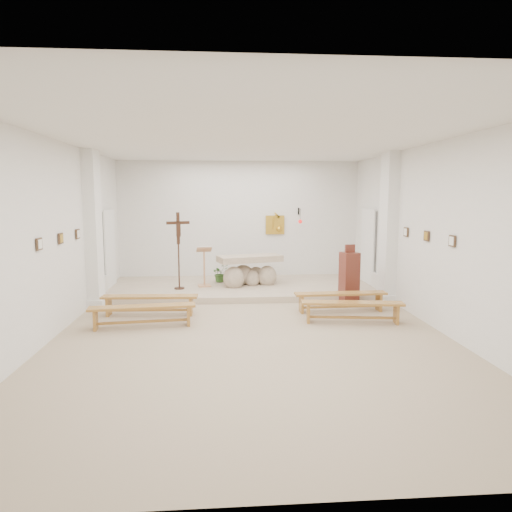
{
  "coord_description": "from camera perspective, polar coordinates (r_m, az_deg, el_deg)",
  "views": [
    {
      "loc": [
        -0.51,
        -8.39,
        2.49
      ],
      "look_at": [
        0.24,
        1.6,
        1.17
      ],
      "focal_mm": 32.0,
      "sensor_mm": 36.0,
      "label": 1
    }
  ],
  "objects": [
    {
      "name": "bench_left_second",
      "position": [
        9.01,
        -14.0,
        -6.69
      ],
      "size": [
        2.02,
        0.54,
        0.42
      ],
      "rotation": [
        0.0,
        0.0,
        0.11
      ],
      "color": "#A97531",
      "rests_on": "ground"
    },
    {
      "name": "wall_back",
      "position": [
        13.41,
        -2.1,
        4.33
      ],
      "size": [
        7.0,
        0.02,
        3.5
      ],
      "primitive_type": "cube",
      "color": "white",
      "rests_on": "ground"
    },
    {
      "name": "gold_wall_relief",
      "position": [
        13.46,
        2.39,
        3.91
      ],
      "size": [
        0.55,
        0.04,
        0.55
      ],
      "primitive_type": "cube",
      "color": "gold",
      "rests_on": "wall_back"
    },
    {
      "name": "pilaster_left",
      "position": [
        10.8,
        -19.66,
        3.13
      ],
      "size": [
        0.26,
        0.55,
        3.5
      ],
      "primitive_type": "cube",
      "color": "white",
      "rests_on": "ground"
    },
    {
      "name": "donation_pedestal",
      "position": [
        10.87,
        11.57,
        -2.63
      ],
      "size": [
        0.44,
        0.44,
        1.38
      ],
      "rotation": [
        0.0,
        0.0,
        0.21
      ],
      "color": "#5C221A",
      "rests_on": "ground"
    },
    {
      "name": "pilaster_right",
      "position": [
        11.11,
        16.2,
        3.38
      ],
      "size": [
        0.26,
        0.55,
        3.5
      ],
      "primitive_type": "cube",
      "color": "white",
      "rests_on": "ground"
    },
    {
      "name": "bench_right_front",
      "position": [
        10.08,
        10.52,
        -5.09
      ],
      "size": [
        2.0,
        0.37,
        0.42
      ],
      "rotation": [
        0.0,
        0.0,
        0.03
      ],
      "color": "#A97531",
      "rests_on": "ground"
    },
    {
      "name": "station_frame_right_rear",
      "position": [
        10.41,
        18.24,
        2.87
      ],
      "size": [
        0.03,
        0.2,
        0.2
      ],
      "primitive_type": "cube",
      "color": "#442F1E",
      "rests_on": "wall_right"
    },
    {
      "name": "station_frame_left_rear",
      "position": [
        10.06,
        -21.39,
        2.59
      ],
      "size": [
        0.03,
        0.2,
        0.2
      ],
      "primitive_type": "cube",
      "color": "#442F1E",
      "rests_on": "wall_left"
    },
    {
      "name": "bench_left_front",
      "position": [
        9.87,
        -13.13,
        -5.43
      ],
      "size": [
        2.01,
        0.41,
        0.42
      ],
      "rotation": [
        0.0,
        0.0,
        -0.05
      ],
      "color": "#A97531",
      "rests_on": "ground"
    },
    {
      "name": "radiator_right",
      "position": [
        11.97,
        15.04,
        -3.45
      ],
      "size": [
        0.1,
        0.85,
        0.52
      ],
      "primitive_type": "cube",
      "color": "silver",
      "rests_on": "ground"
    },
    {
      "name": "station_frame_left_front",
      "position": [
        8.18,
        -25.47,
        1.36
      ],
      "size": [
        0.03,
        0.2,
        0.2
      ],
      "primitive_type": "cube",
      "color": "#442F1E",
      "rests_on": "wall_left"
    },
    {
      "name": "sanctuary_lamp",
      "position": [
        13.3,
        5.52,
        4.53
      ],
      "size": [
        0.11,
        0.36,
        0.44
      ],
      "color": "black",
      "rests_on": "wall_back"
    },
    {
      "name": "station_frame_right_mid",
      "position": [
        9.5,
        20.54,
        2.36
      ],
      "size": [
        0.03,
        0.2,
        0.2
      ],
      "primitive_type": "cube",
      "color": "#442F1E",
      "rests_on": "wall_right"
    },
    {
      "name": "station_frame_right_front",
      "position": [
        8.6,
        23.32,
        1.74
      ],
      "size": [
        0.03,
        0.2,
        0.2
      ],
      "primitive_type": "cube",
      "color": "#442F1E",
      "rests_on": "wall_right"
    },
    {
      "name": "wall_right",
      "position": [
        9.32,
        21.18,
        2.43
      ],
      "size": [
        0.02,
        10.0,
        3.5
      ],
      "primitive_type": "cube",
      "color": "white",
      "rests_on": "ground"
    },
    {
      "name": "bench_right_second",
      "position": [
        9.24,
        11.93,
        -6.27
      ],
      "size": [
        2.02,
        0.57,
        0.42
      ],
      "rotation": [
        0.0,
        0.0,
        -0.13
      ],
      "color": "#A97531",
      "rests_on": "ground"
    },
    {
      "name": "lectern",
      "position": [
        11.92,
        -6.48,
        -1.29
      ],
      "size": [
        0.42,
        0.37,
        1.07
      ],
      "rotation": [
        0.0,
        0.0,
        0.14
      ],
      "color": "tan",
      "rests_on": "sanctuary_platform"
    },
    {
      "name": "sanctuary_platform",
      "position": [
        12.14,
        -1.79,
        -3.98
      ],
      "size": [
        6.98,
        3.0,
        0.15
      ],
      "primitive_type": "cube",
      "color": "#BFAD92",
      "rests_on": "ground"
    },
    {
      "name": "crucifix_stand",
      "position": [
        11.61,
        -9.67,
        1.37
      ],
      "size": [
        0.57,
        0.26,
        1.94
      ],
      "rotation": [
        0.0,
        0.0,
        0.33
      ],
      "color": "#352011",
      "rests_on": "sanctuary_platform"
    },
    {
      "name": "altar",
      "position": [
        12.08,
        -0.86,
        -2.08
      ],
      "size": [
        1.79,
        1.1,
        0.86
      ],
      "rotation": [
        0.0,
        0.0,
        0.29
      ],
      "color": "#C5B096",
      "rests_on": "sanctuary_platform"
    },
    {
      "name": "radiator_left",
      "position": [
        11.68,
        -18.72,
        -3.87
      ],
      "size": [
        0.1,
        0.85,
        0.52
      ],
      "primitive_type": "cube",
      "color": "silver",
      "rests_on": "ground"
    },
    {
      "name": "wall_left",
      "position": [
        8.93,
        -23.77,
        2.1
      ],
      "size": [
        0.02,
        10.0,
        3.5
      ],
      "primitive_type": "cube",
      "color": "white",
      "rests_on": "ground"
    },
    {
      "name": "ground",
      "position": [
        8.76,
        -0.77,
        -9.02
      ],
      "size": [
        7.0,
        10.0,
        0.0
      ],
      "primitive_type": "cube",
      "color": "tan",
      "rests_on": "ground"
    },
    {
      "name": "ceiling",
      "position": [
        8.46,
        -0.81,
        14.28
      ],
      "size": [
        7.0,
        10.0,
        0.02
      ],
      "primitive_type": "cube",
      "color": "silver",
      "rests_on": "wall_back"
    },
    {
      "name": "potted_plant",
      "position": [
        12.54,
        -4.52,
        -2.16
      ],
      "size": [
        0.57,
        0.55,
        0.49
      ],
      "primitive_type": "imported",
      "rotation": [
        0.0,
        0.0,
        0.53
      ],
      "color": "#305823",
      "rests_on": "sanctuary_platform"
    },
    {
      "name": "station_frame_left_mid",
      "position": [
        9.11,
        -23.22,
        2.04
      ],
      "size": [
        0.03,
        0.2,
        0.2
      ],
      "primitive_type": "cube",
      "color": "#442F1E",
      "rests_on": "wall_left"
    }
  ]
}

